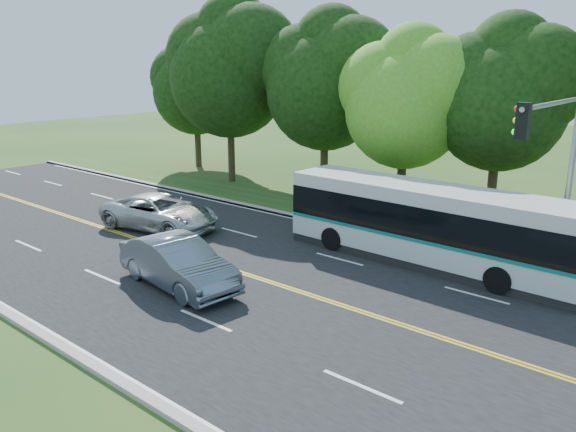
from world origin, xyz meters
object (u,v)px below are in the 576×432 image
Objects in this scene: traffic_signal at (559,153)px; transit_bus at (428,226)px; suv at (160,212)px; sedan at (178,263)px.

transit_bus is (-4.23, -0.09, -3.17)m from traffic_signal.
traffic_signal is 1.24× the size of suv.
traffic_signal is 5.29m from transit_bus.
traffic_signal is 1.38× the size of sedan.
traffic_signal is at bearing 2.41° from transit_bus.
sedan is 0.90× the size of suv.
transit_bus is at bearing -178.77° from traffic_signal.
traffic_signal reaches higher than transit_bus.
traffic_signal is 16.61m from suv.
traffic_signal reaches higher than sedan.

